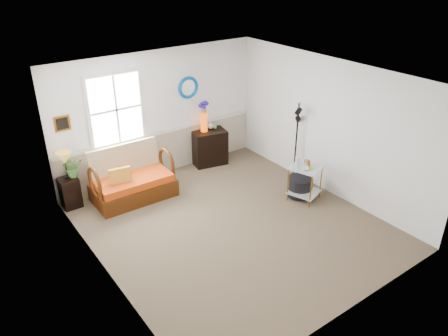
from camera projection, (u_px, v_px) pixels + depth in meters
floor at (233, 225)px, 7.61m from camera, size 4.50×5.00×0.01m
ceiling at (234, 78)px, 6.43m from camera, size 4.50×5.00×0.01m
walls at (233, 158)px, 7.02m from camera, size 4.51×5.01×2.60m
wainscot at (162, 153)px, 9.19m from camera, size 4.46×0.02×0.90m
chair_rail at (161, 133)px, 8.98m from camera, size 4.46×0.04×0.06m
window at (116, 110)px, 8.20m from camera, size 1.14×0.06×1.44m
picture at (62, 123)px, 7.69m from camera, size 0.28×0.03×0.28m
mirror at (188, 87)px, 8.98m from camera, size 0.47×0.07×0.47m
loveseat at (132, 175)px, 8.22m from camera, size 1.52×0.88×0.99m
throw_pillow at (121, 179)px, 8.03m from camera, size 0.41×0.16×0.40m
lamp_stand at (70, 192)px, 8.04m from camera, size 0.33×0.33×0.58m
table_lamp at (66, 165)px, 7.82m from camera, size 0.33×0.33×0.51m
potted_plant at (73, 169)px, 7.92m from camera, size 0.43×0.46×0.31m
cabinet at (209, 147)px, 9.62m from camera, size 0.80×0.60×0.77m
flower_vase at (204, 117)px, 9.29m from camera, size 0.27×0.27×0.66m
side_table at (305, 183)px, 8.25m from camera, size 0.69×0.69×0.69m
tabletop_items at (304, 162)px, 8.03m from camera, size 0.41×0.41×0.21m
floor_lamp at (296, 142)px, 8.82m from camera, size 0.28×0.28×1.63m
ottoman at (300, 187)px, 8.44m from camera, size 0.65×0.65×0.38m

